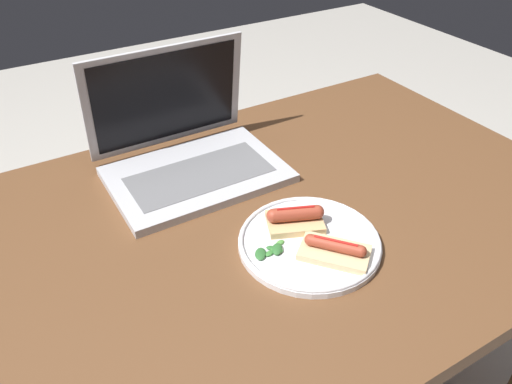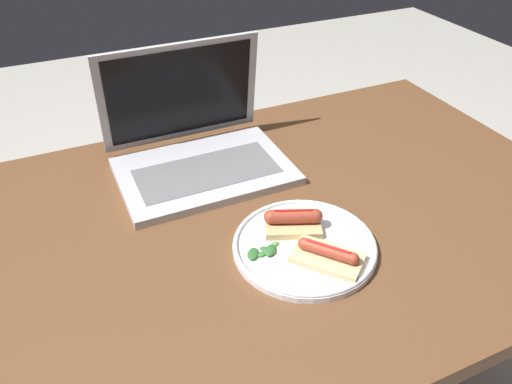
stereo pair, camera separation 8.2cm
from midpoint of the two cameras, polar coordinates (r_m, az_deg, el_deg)
desk at (r=0.98m, az=-0.41°, el=-6.32°), size 1.48×0.85×0.70m
laptop at (r=1.10m, az=-4.56°, el=4.96°), size 0.36×0.28×0.25m
plate at (r=0.90m, az=8.20°, el=-6.16°), size 0.26×0.26×0.02m
sausage_toast_left at (r=0.92m, az=6.81°, el=-3.35°), size 0.12×0.10×0.04m
sausage_toast_middle at (r=0.87m, az=10.91°, el=-7.25°), size 0.13×0.14×0.04m
salad_pile at (r=0.87m, az=3.68°, el=-6.88°), size 0.07×0.04×0.01m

